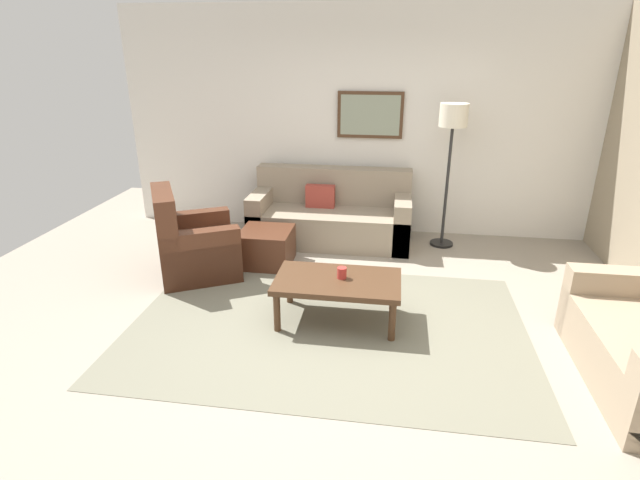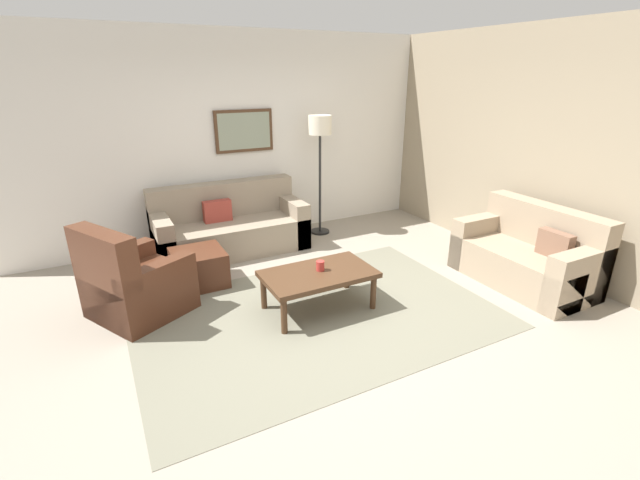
{
  "view_description": "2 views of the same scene",
  "coord_description": "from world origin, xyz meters",
  "px_view_note": "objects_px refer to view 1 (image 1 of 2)",
  "views": [
    {
      "loc": [
        0.51,
        -3.76,
        2.32
      ],
      "look_at": [
        -0.08,
        0.11,
        0.77
      ],
      "focal_mm": 27.76,
      "sensor_mm": 36.0,
      "label": 1
    },
    {
      "loc": [
        -1.74,
        -3.37,
        2.27
      ],
      "look_at": [
        0.26,
        0.44,
        0.61
      ],
      "focal_mm": 24.57,
      "sensor_mm": 36.0,
      "label": 2
    }
  ],
  "objects_px": {
    "ottoman": "(267,247)",
    "cup": "(342,273)",
    "framed_artwork": "(370,115)",
    "armchair_leather": "(190,248)",
    "lamp_standing": "(452,130)",
    "coffee_table": "(338,284)",
    "couch_main": "(331,216)"
  },
  "relations": [
    {
      "from": "ottoman",
      "to": "cup",
      "type": "bearing_deg",
      "value": -48.41
    },
    {
      "from": "framed_artwork",
      "to": "ottoman",
      "type": "bearing_deg",
      "value": -129.23
    },
    {
      "from": "cup",
      "to": "framed_artwork",
      "type": "distance_m",
      "value": 2.59
    },
    {
      "from": "armchair_leather",
      "to": "ottoman",
      "type": "bearing_deg",
      "value": 28.27
    },
    {
      "from": "cup",
      "to": "lamp_standing",
      "type": "bearing_deg",
      "value": 62.38
    },
    {
      "from": "ottoman",
      "to": "cup",
      "type": "height_order",
      "value": "cup"
    },
    {
      "from": "cup",
      "to": "lamp_standing",
      "type": "distance_m",
      "value": 2.42
    },
    {
      "from": "coffee_table",
      "to": "lamp_standing",
      "type": "height_order",
      "value": "lamp_standing"
    },
    {
      "from": "ottoman",
      "to": "lamp_standing",
      "type": "distance_m",
      "value": 2.5
    },
    {
      "from": "ottoman",
      "to": "framed_artwork",
      "type": "distance_m",
      "value": 2.1
    },
    {
      "from": "couch_main",
      "to": "framed_artwork",
      "type": "xyz_separation_m",
      "value": [
        0.42,
        0.39,
        1.21
      ]
    },
    {
      "from": "coffee_table",
      "to": "framed_artwork",
      "type": "bearing_deg",
      "value": 87.5
    },
    {
      "from": "armchair_leather",
      "to": "cup",
      "type": "relative_size",
      "value": 10.86
    },
    {
      "from": "lamp_standing",
      "to": "coffee_table",
      "type": "bearing_deg",
      "value": -118.1
    },
    {
      "from": "couch_main",
      "to": "ottoman",
      "type": "relative_size",
      "value": 3.49
    },
    {
      "from": "ottoman",
      "to": "lamp_standing",
      "type": "relative_size",
      "value": 0.33
    },
    {
      "from": "couch_main",
      "to": "lamp_standing",
      "type": "xyz_separation_m",
      "value": [
        1.39,
        -0.0,
        1.11
      ]
    },
    {
      "from": "armchair_leather",
      "to": "cup",
      "type": "bearing_deg",
      "value": -22.43
    },
    {
      "from": "couch_main",
      "to": "lamp_standing",
      "type": "height_order",
      "value": "lamp_standing"
    },
    {
      "from": "armchair_leather",
      "to": "couch_main",
      "type": "bearing_deg",
      "value": 43.41
    },
    {
      "from": "armchair_leather",
      "to": "cup",
      "type": "distance_m",
      "value": 1.84
    },
    {
      "from": "couch_main",
      "to": "coffee_table",
      "type": "height_order",
      "value": "couch_main"
    },
    {
      "from": "lamp_standing",
      "to": "framed_artwork",
      "type": "distance_m",
      "value": 1.05
    },
    {
      "from": "ottoman",
      "to": "coffee_table",
      "type": "bearing_deg",
      "value": -50.03
    },
    {
      "from": "armchair_leather",
      "to": "ottoman",
      "type": "xyz_separation_m",
      "value": [
        0.73,
        0.39,
        -0.11
      ]
    },
    {
      "from": "coffee_table",
      "to": "framed_artwork",
      "type": "height_order",
      "value": "framed_artwork"
    },
    {
      "from": "ottoman",
      "to": "coffee_table",
      "type": "height_order",
      "value": "coffee_table"
    },
    {
      "from": "couch_main",
      "to": "coffee_table",
      "type": "bearing_deg",
      "value": -80.97
    },
    {
      "from": "framed_artwork",
      "to": "couch_main",
      "type": "bearing_deg",
      "value": -137.09
    },
    {
      "from": "ottoman",
      "to": "coffee_table",
      "type": "distance_m",
      "value": 1.47
    },
    {
      "from": "ottoman",
      "to": "cup",
      "type": "relative_size",
      "value": 5.61
    },
    {
      "from": "couch_main",
      "to": "ottoman",
      "type": "xyz_separation_m",
      "value": [
        -0.62,
        -0.88,
        -0.1
      ]
    }
  ]
}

